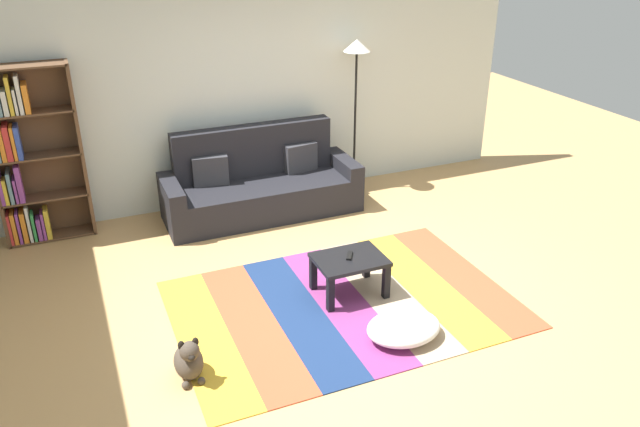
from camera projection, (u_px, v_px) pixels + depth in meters
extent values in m
plane|color=tan|center=(339.00, 295.00, 5.85)|extent=(14.00, 14.00, 0.00)
cube|color=silver|center=(251.00, 89.00, 7.39)|extent=(6.80, 0.10, 2.70)
cube|color=gold|center=(204.00, 338.00, 5.24)|extent=(0.43, 2.06, 0.01)
cube|color=#C64C2D|center=(253.00, 326.00, 5.39)|extent=(0.43, 2.06, 0.01)
cube|color=navy|center=(299.00, 315.00, 5.55)|extent=(0.43, 2.06, 0.01)
cube|color=#843370|center=(343.00, 304.00, 5.70)|extent=(0.43, 2.06, 0.01)
cube|color=tan|center=(385.00, 294.00, 5.85)|extent=(0.43, 2.06, 0.01)
cube|color=gold|center=(425.00, 285.00, 6.00)|extent=(0.43, 2.06, 0.01)
cube|color=#C64C2D|center=(462.00, 276.00, 6.15)|extent=(0.43, 2.06, 0.01)
cube|color=black|center=(263.00, 198.00, 7.35)|extent=(1.90, 0.80, 0.40)
cube|color=black|center=(253.00, 150.00, 7.38)|extent=(1.90, 0.20, 0.60)
cube|color=black|center=(173.00, 207.00, 6.95)|extent=(0.18, 0.80, 0.56)
cube|color=black|center=(343.00, 179.00, 7.68)|extent=(0.18, 0.80, 0.56)
cube|color=#333338|center=(210.00, 171.00, 7.15)|extent=(0.42, 0.19, 0.36)
cube|color=#333338|center=(300.00, 158.00, 7.54)|extent=(0.42, 0.19, 0.36)
cube|color=brown|center=(81.00, 150.00, 6.66)|extent=(0.04, 0.28, 1.88)
cube|color=brown|center=(37.00, 152.00, 6.62)|extent=(0.90, 0.01, 1.88)
cube|color=brown|center=(54.00, 235.00, 6.90)|extent=(0.86, 0.28, 0.02)
cube|color=brown|center=(46.00, 196.00, 6.71)|extent=(0.86, 0.28, 0.02)
cube|color=brown|center=(37.00, 156.00, 6.51)|extent=(0.86, 0.28, 0.02)
cube|color=brown|center=(28.00, 112.00, 6.31)|extent=(0.86, 0.28, 0.02)
cube|color=brown|center=(19.00, 66.00, 6.11)|extent=(0.86, 0.28, 0.02)
cube|color=red|center=(10.00, 227.00, 6.67)|extent=(0.03, 0.22, 0.34)
cube|color=orange|center=(14.00, 227.00, 6.67)|extent=(0.04, 0.20, 0.35)
cube|color=purple|center=(19.00, 226.00, 6.68)|extent=(0.03, 0.18, 0.35)
cube|color=orange|center=(24.00, 225.00, 6.71)|extent=(0.05, 0.21, 0.34)
cube|color=silver|center=(29.00, 222.00, 6.71)|extent=(0.03, 0.19, 0.40)
cube|color=green|center=(34.00, 226.00, 6.74)|extent=(0.03, 0.17, 0.31)
cube|color=purple|center=(39.00, 228.00, 6.76)|extent=(0.04, 0.16, 0.25)
cube|color=purple|center=(43.00, 224.00, 6.78)|extent=(0.03, 0.19, 0.30)
cube|color=gold|center=(47.00, 222.00, 6.79)|extent=(0.05, 0.19, 0.33)
cube|color=purple|center=(1.00, 187.00, 6.49)|extent=(0.03, 0.25, 0.34)
cube|color=gold|center=(6.00, 191.00, 6.48)|extent=(0.03, 0.16, 0.27)
cube|color=#668C99|center=(10.00, 186.00, 6.52)|extent=(0.03, 0.26, 0.33)
cube|color=purple|center=(16.00, 189.00, 6.53)|extent=(0.03, 0.21, 0.26)
cube|color=purple|center=(19.00, 183.00, 6.51)|extent=(0.05, 0.18, 0.39)
cube|color=orange|center=(2.00, 144.00, 6.30)|extent=(0.04, 0.19, 0.34)
cube|color=red|center=(8.00, 141.00, 6.34)|extent=(0.05, 0.25, 0.36)
cube|color=orange|center=(13.00, 142.00, 6.33)|extent=(0.03, 0.19, 0.35)
cube|color=#334CB2|center=(18.00, 141.00, 6.37)|extent=(0.05, 0.23, 0.34)
cube|color=silver|center=(5.00, 102.00, 6.18)|extent=(0.05, 0.24, 0.25)
cube|color=gold|center=(9.00, 95.00, 6.15)|extent=(0.04, 0.19, 0.38)
cube|color=silver|center=(15.00, 101.00, 6.20)|extent=(0.03, 0.21, 0.25)
cube|color=silver|center=(19.00, 94.00, 6.19)|extent=(0.04, 0.21, 0.38)
cube|color=orange|center=(26.00, 97.00, 6.24)|extent=(0.05, 0.25, 0.29)
cube|color=black|center=(350.00, 260.00, 5.71)|extent=(0.64, 0.48, 0.04)
cube|color=black|center=(330.00, 294.00, 5.53)|extent=(0.06, 0.06, 0.34)
cube|color=black|center=(386.00, 281.00, 5.73)|extent=(0.06, 0.06, 0.34)
cube|color=black|center=(313.00, 273.00, 5.86)|extent=(0.06, 0.06, 0.34)
cube|color=black|center=(366.00, 261.00, 6.06)|extent=(0.06, 0.06, 0.34)
ellipsoid|color=white|center=(404.00, 328.00, 5.20)|extent=(0.64, 0.49, 0.19)
ellipsoid|color=#473D33|center=(189.00, 362.00, 4.77)|extent=(0.22, 0.30, 0.26)
sphere|color=#473D33|center=(189.00, 351.00, 4.61)|extent=(0.15, 0.15, 0.15)
ellipsoid|color=black|center=(191.00, 357.00, 4.56)|extent=(0.06, 0.07, 0.05)
ellipsoid|color=black|center=(181.00, 345.00, 4.58)|extent=(0.05, 0.04, 0.08)
ellipsoid|color=black|center=(195.00, 342.00, 4.62)|extent=(0.05, 0.04, 0.08)
sphere|color=#473D33|center=(186.00, 385.00, 4.68)|extent=(0.06, 0.06, 0.06)
sphere|color=#473D33|center=(202.00, 381.00, 4.72)|extent=(0.06, 0.06, 0.06)
cylinder|color=black|center=(353.00, 187.00, 8.13)|extent=(0.26, 0.26, 0.02)
cylinder|color=black|center=(355.00, 122.00, 7.76)|extent=(0.03, 0.03, 1.72)
cone|color=white|center=(357.00, 45.00, 7.36)|extent=(0.32, 0.32, 0.14)
cube|color=black|center=(350.00, 256.00, 5.72)|extent=(0.12, 0.15, 0.02)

